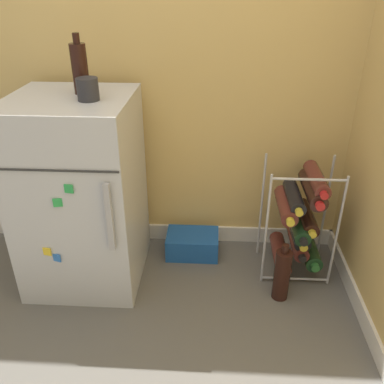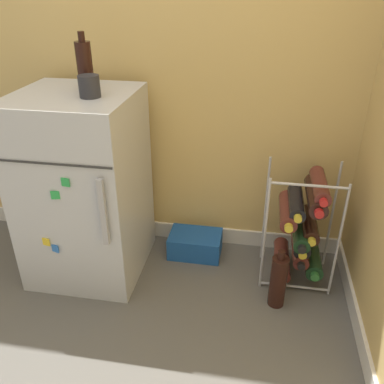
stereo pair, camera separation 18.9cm
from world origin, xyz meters
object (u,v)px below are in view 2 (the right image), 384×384
fridge_top_bottle (85,66)px  loose_bottle_floor (278,281)px  mini_fridge (85,187)px  wine_rack (302,226)px  fridge_top_cup (89,86)px  soda_box (195,244)px

fridge_top_bottle → loose_bottle_floor: (0.89, -0.20, -0.87)m
mini_fridge → loose_bottle_floor: size_ratio=3.05×
mini_fridge → wine_rack: bearing=4.4°
fridge_top_bottle → loose_bottle_floor: bearing=-12.8°
mini_fridge → wine_rack: (1.03, 0.08, -0.16)m
wine_rack → loose_bottle_floor: bearing=-114.1°
wine_rack → fridge_top_bottle: bearing=-178.9°
loose_bottle_floor → mini_fridge: bearing=171.5°
fridge_top_cup → fridge_top_bottle: fridge_top_bottle is taller
soda_box → fridge_top_cup: (-0.40, -0.22, 0.88)m
fridge_top_bottle → wine_rack: bearing=1.1°
soda_box → fridge_top_cup: 0.99m
wine_rack → loose_bottle_floor: 0.29m
mini_fridge → fridge_top_bottle: bearing=52.4°
soda_box → wine_rack: bearing=-10.3°
mini_fridge → loose_bottle_floor: mini_fridge is taller
loose_bottle_floor → soda_box: bearing=143.7°
fridge_top_bottle → fridge_top_cup: bearing=-61.9°
mini_fridge → fridge_top_bottle: fridge_top_bottle is taller
soda_box → fridge_top_bottle: size_ratio=1.14×
wine_rack → soda_box: 0.58m
mini_fridge → fridge_top_cup: 0.51m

